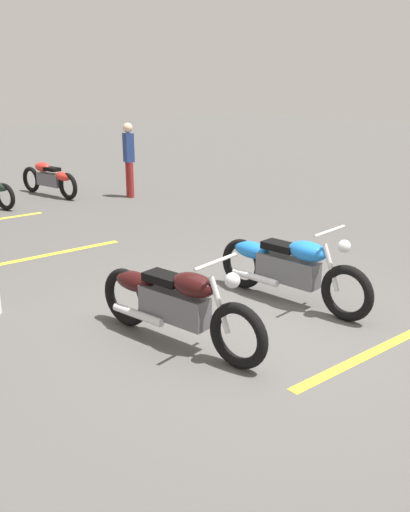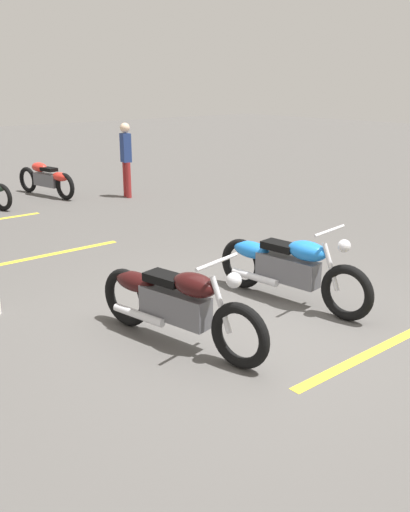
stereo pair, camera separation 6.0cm
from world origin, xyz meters
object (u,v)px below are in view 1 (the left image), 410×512
at_px(motorcycle_row_far_left, 50,178).
at_px(bystander_near_row, 129,156).
at_px(motorcycle_dark_foreground, 173,302).
at_px(motorcycle_bright_foreground, 287,267).

xyz_separation_m(motorcycle_row_far_left, bystander_near_row, (-1.33, -1.39, 0.54)).
relative_size(motorcycle_dark_foreground, motorcycle_row_far_left, 1.06).
xyz_separation_m(motorcycle_dark_foreground, bystander_near_row, (6.84, -3.90, 0.51)).
relative_size(motorcycle_bright_foreground, motorcycle_dark_foreground, 1.01).
height_order(motorcycle_row_far_left, bystander_near_row, bystander_near_row).
bearing_deg(motorcycle_dark_foreground, motorcycle_row_far_left, 152.64).
distance_m(motorcycle_bright_foreground, bystander_near_row, 7.17).
bearing_deg(bystander_near_row, motorcycle_row_far_left, -33.59).
distance_m(motorcycle_row_far_left, bystander_near_row, 2.00).
relative_size(motorcycle_bright_foreground, bystander_near_row, 1.28).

